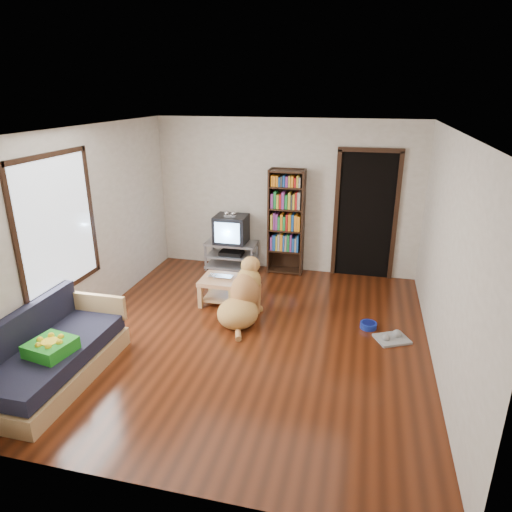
% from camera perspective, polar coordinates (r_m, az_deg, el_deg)
% --- Properties ---
extents(ground, '(5.00, 5.00, 0.00)m').
position_cam_1_polar(ground, '(6.02, -0.87, -10.05)').
color(ground, '#52200E').
rests_on(ground, ground).
extents(ceiling, '(5.00, 5.00, 0.00)m').
position_cam_1_polar(ceiling, '(5.22, -1.02, 15.45)').
color(ceiling, white).
rests_on(ceiling, ground).
extents(wall_back, '(4.50, 0.00, 4.50)m').
position_cam_1_polar(wall_back, '(7.84, 3.70, 7.37)').
color(wall_back, silver).
rests_on(wall_back, ground).
extents(wall_front, '(4.50, 0.00, 4.50)m').
position_cam_1_polar(wall_front, '(3.34, -12.02, -11.51)').
color(wall_front, silver).
rests_on(wall_front, ground).
extents(wall_left, '(0.00, 5.00, 5.00)m').
position_cam_1_polar(wall_left, '(6.41, -20.84, 3.16)').
color(wall_left, silver).
rests_on(wall_left, ground).
extents(wall_right, '(0.00, 5.00, 5.00)m').
position_cam_1_polar(wall_right, '(5.40, 22.83, -0.14)').
color(wall_right, silver).
rests_on(wall_right, ground).
extents(green_cushion, '(0.48, 0.48, 0.14)m').
position_cam_1_polar(green_cushion, '(5.31, -24.27, -10.35)').
color(green_cushion, green).
rests_on(green_cushion, sofa).
extents(laptop, '(0.37, 0.24, 0.03)m').
position_cam_1_polar(laptop, '(6.74, -4.60, -2.74)').
color(laptop, silver).
rests_on(laptop, coffee_table).
extents(dog_bowl, '(0.22, 0.22, 0.08)m').
position_cam_1_polar(dog_bowl, '(6.38, 13.87, -8.42)').
color(dog_bowl, '#162A99').
rests_on(dog_bowl, ground).
extents(grey_rag, '(0.50, 0.47, 0.03)m').
position_cam_1_polar(grey_rag, '(6.19, 16.63, -9.91)').
color(grey_rag, '#959595').
rests_on(grey_rag, ground).
extents(window, '(0.03, 1.46, 1.70)m').
position_cam_1_polar(window, '(5.96, -23.58, 3.58)').
color(window, white).
rests_on(window, wall_left).
extents(doorway, '(1.03, 0.05, 2.19)m').
position_cam_1_polar(doorway, '(7.75, 13.55, 5.32)').
color(doorway, black).
rests_on(doorway, wall_back).
extents(tv_stand, '(0.90, 0.45, 0.50)m').
position_cam_1_polar(tv_stand, '(8.10, -3.06, 0.20)').
color(tv_stand, '#99999E').
rests_on(tv_stand, ground).
extents(crt_tv, '(0.55, 0.52, 0.58)m').
position_cam_1_polar(crt_tv, '(7.97, -3.08, 3.45)').
color(crt_tv, black).
rests_on(crt_tv, tv_stand).
extents(bookshelf, '(0.60, 0.30, 1.80)m').
position_cam_1_polar(bookshelf, '(7.75, 3.81, 4.94)').
color(bookshelf, black).
rests_on(bookshelf, ground).
extents(sofa, '(0.80, 1.80, 0.80)m').
position_cam_1_polar(sofa, '(5.58, -24.14, -11.52)').
color(sofa, tan).
rests_on(sofa, ground).
extents(coffee_table, '(0.55, 0.55, 0.40)m').
position_cam_1_polar(coffee_table, '(6.82, -4.50, -3.68)').
color(coffee_table, tan).
rests_on(coffee_table, ground).
extents(dog, '(0.67, 1.09, 0.89)m').
position_cam_1_polar(dog, '(6.29, -1.63, -5.31)').
color(dog, '#D6A852').
rests_on(dog, ground).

